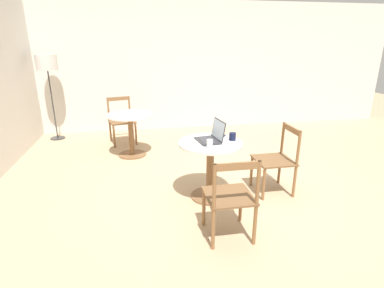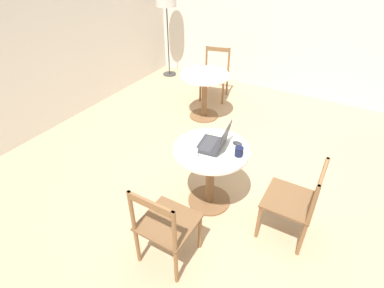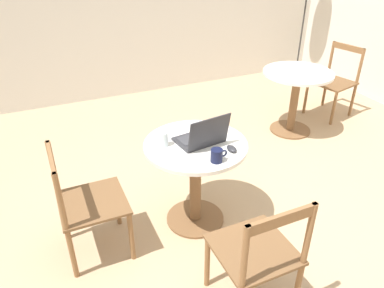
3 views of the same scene
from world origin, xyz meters
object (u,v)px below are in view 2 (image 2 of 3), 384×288
(cafe_table_near, at_px, (211,164))
(chair_near_front, at_px, (295,201))
(chair_near_left, at_px, (165,225))
(laptop, at_px, (215,143))
(drinking_glass, at_px, (194,154))
(floor_lamp, at_px, (166,2))
(mug, at_px, (239,151))
(chair_mid_right, at_px, (215,74))
(mouse, at_px, (237,143))
(cafe_table_mid, at_px, (205,86))

(cafe_table_near, xyz_separation_m, chair_near_front, (0.01, -0.88, -0.09))
(chair_near_left, relative_size, laptop, 2.35)
(chair_near_left, xyz_separation_m, drinking_glass, (0.61, 0.06, 0.34))
(cafe_table_near, bearing_deg, floor_lamp, 40.43)
(floor_lamp, relative_size, mug, 13.73)
(cafe_table_near, relative_size, floor_lamp, 0.47)
(chair_mid_right, bearing_deg, chair_near_left, -160.46)
(chair_mid_right, distance_m, mouse, 2.64)
(chair_near_left, xyz_separation_m, chair_near_front, (0.84, -0.88, 0.00))
(chair_mid_right, relative_size, drinking_glass, 8.15)
(cafe_table_mid, xyz_separation_m, laptop, (-1.64, -0.99, 0.25))
(floor_lamp, bearing_deg, cafe_table_mid, -129.22)
(floor_lamp, height_order, drinking_glass, floor_lamp)
(floor_lamp, height_order, mug, floor_lamp)
(drinking_glass, bearing_deg, chair_mid_right, 22.40)
(drinking_glass, bearing_deg, chair_near_left, -173.95)
(cafe_table_mid, distance_m, drinking_glass, 2.13)
(cafe_table_mid, height_order, chair_mid_right, chair_mid_right)
(chair_near_front, bearing_deg, floor_lamp, 49.14)
(chair_mid_right, distance_m, drinking_glass, 2.89)
(cafe_table_mid, xyz_separation_m, floor_lamp, (1.23, 1.51, 0.91))
(mug, bearing_deg, laptop, 87.50)
(chair_near_left, height_order, mug, chair_near_left)
(cafe_table_mid, distance_m, chair_mid_right, 0.78)
(chair_mid_right, bearing_deg, laptop, -153.77)
(chair_near_front, relative_size, mug, 7.23)
(floor_lamp, height_order, laptop, floor_lamp)
(cafe_table_mid, bearing_deg, cafe_table_near, -149.93)
(chair_near_left, bearing_deg, floor_lamp, 33.49)
(cafe_table_mid, bearing_deg, chair_near_left, -158.89)
(chair_near_front, xyz_separation_m, floor_lamp, (2.91, 3.36, 1.00))
(chair_near_left, bearing_deg, chair_near_front, -46.23)
(mouse, bearing_deg, chair_near_left, 169.10)
(mouse, xyz_separation_m, drinking_glass, (-0.42, 0.26, 0.04))
(cafe_table_mid, relative_size, chair_mid_right, 0.89)
(chair_mid_right, bearing_deg, cafe_table_mid, -166.01)
(cafe_table_near, height_order, mug, mug)
(floor_lamp, bearing_deg, chair_near_left, -146.51)
(cafe_table_near, distance_m, chair_near_left, 0.84)
(chair_near_left, height_order, laptop, laptop)
(drinking_glass, bearing_deg, chair_near_front, -76.20)
(cafe_table_near, height_order, floor_lamp, floor_lamp)
(laptop, relative_size, mouse, 3.70)
(cafe_table_mid, relative_size, laptop, 2.08)
(laptop, xyz_separation_m, drinking_glass, (-0.27, 0.08, 0.00))
(cafe_table_near, height_order, mouse, mouse)
(chair_mid_right, xyz_separation_m, laptop, (-2.39, -1.18, 0.34))
(laptop, xyz_separation_m, mouse, (0.15, -0.18, -0.04))
(laptop, bearing_deg, cafe_table_near, 160.54)
(floor_lamp, bearing_deg, mug, -136.22)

